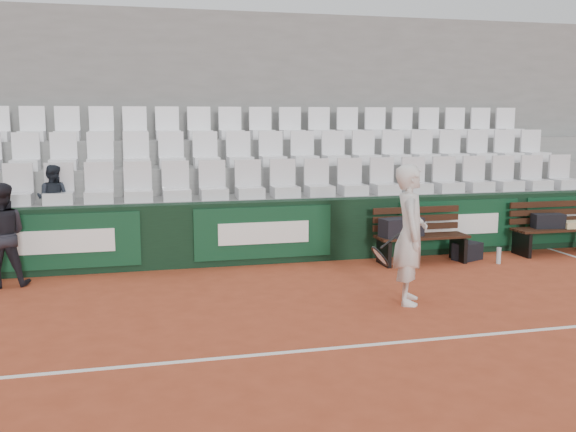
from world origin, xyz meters
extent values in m
plane|color=#AD4427|center=(0.00, 0.00, 0.00)|extent=(80.00, 80.00, 0.00)
cube|color=white|center=(0.00, 0.00, 0.00)|extent=(18.00, 0.06, 0.01)
cube|color=black|center=(0.00, 4.00, 0.50)|extent=(18.00, 0.30, 1.00)
cube|color=#0C381E|center=(-3.20, 3.83, 0.52)|extent=(2.20, 0.04, 0.82)
cube|color=#0C381E|center=(-0.20, 3.83, 0.52)|extent=(2.20, 0.04, 0.82)
cube|color=#0C381E|center=(3.20, 3.83, 0.52)|extent=(2.20, 0.04, 0.82)
cube|color=gray|center=(0.00, 4.62, 0.50)|extent=(18.00, 0.95, 1.00)
cube|color=gray|center=(0.00, 5.58, 0.72)|extent=(18.00, 0.95, 1.45)
cube|color=gray|center=(0.00, 6.53, 0.95)|extent=(18.00, 0.95, 1.90)
cube|color=gray|center=(0.00, 7.15, 2.20)|extent=(18.00, 0.30, 4.40)
cube|color=silver|center=(0.00, 4.45, 1.31)|extent=(11.90, 0.44, 0.63)
cube|color=white|center=(0.00, 5.40, 1.77)|extent=(11.90, 0.44, 0.63)
cube|color=white|center=(0.00, 6.35, 2.21)|extent=(11.90, 0.44, 0.63)
cube|color=#33190F|center=(2.30, 3.36, 0.23)|extent=(1.50, 0.56, 0.45)
cube|color=black|center=(4.84, 3.46, 0.23)|extent=(1.50, 0.56, 0.45)
cube|color=black|center=(1.94, 3.36, 0.60)|extent=(0.73, 0.42, 0.29)
cube|color=black|center=(4.70, 3.49, 0.57)|extent=(0.55, 0.32, 0.24)
cube|color=#C7B580|center=(5.13, 3.41, 0.50)|extent=(0.42, 0.32, 0.11)
cube|color=black|center=(3.13, 3.39, 0.14)|extent=(0.54, 0.44, 0.28)
cylinder|color=silver|center=(1.74, 3.53, 0.13)|extent=(0.07, 0.07, 0.25)
cylinder|color=silver|center=(3.48, 3.01, 0.13)|extent=(0.07, 0.07, 0.26)
imported|color=silver|center=(1.16, 1.34, 0.88)|extent=(0.62, 0.75, 1.75)
torus|color=black|center=(0.76, 1.34, 0.62)|extent=(0.19, 0.30, 0.26)
cylinder|color=black|center=(0.89, 1.34, 0.81)|extent=(0.26, 0.03, 0.20)
imported|color=black|center=(-3.97, 3.42, 0.72)|extent=(0.74, 0.60, 1.45)
imported|color=black|center=(-3.39, 4.50, 1.53)|extent=(0.60, 0.52, 1.05)
camera|label=1|loc=(-2.20, -5.94, 2.33)|focal=40.00mm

